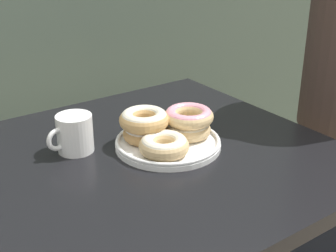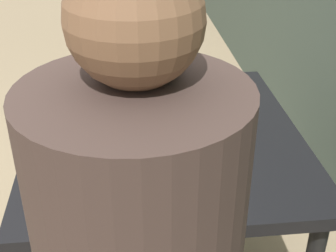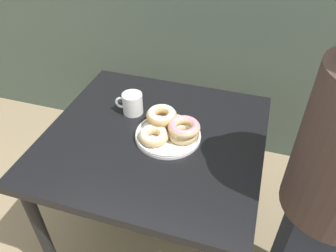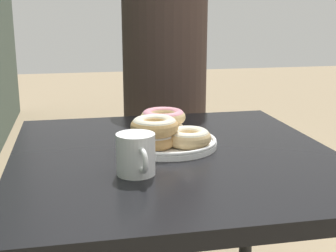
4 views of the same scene
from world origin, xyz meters
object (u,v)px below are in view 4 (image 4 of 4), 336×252
Objects in this scene: dining_table at (175,180)px; person_figure at (165,91)px; coffee_mug at (136,154)px; donut_plate at (166,132)px.

person_figure is at bearing -8.95° from dining_table.
dining_table is at bearing 171.05° from person_figure.
donut_plate is at bearing -28.48° from coffee_mug.
donut_plate is 2.26× the size of coffee_mug.
coffee_mug is (-0.21, 0.11, 0.01)m from donut_plate.
coffee_mug is (-0.15, 0.13, 0.13)m from dining_table.
donut_plate reaches higher than dining_table.
coffee_mug reaches higher than donut_plate.
dining_table is 7.19× the size of coffee_mug.
donut_plate is at bearing 11.23° from dining_table.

